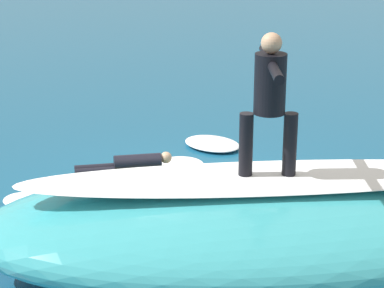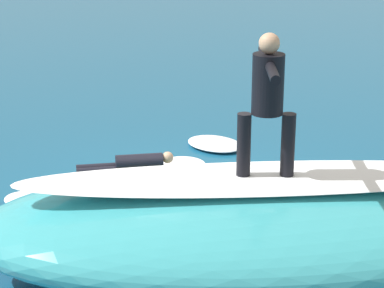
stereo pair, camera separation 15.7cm
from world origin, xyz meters
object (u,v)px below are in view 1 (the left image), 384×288
object	(u,v)px
surfboard_paddling	(138,172)
surfer_riding	(270,95)
surfboard_riding	(267,178)
surfer_paddling	(130,164)

from	to	relation	value
surfboard_paddling	surfer_riding	bearing A→B (deg)	-71.02
surfboard_riding	surfboard_paddling	bearing A→B (deg)	-60.99
surfboard_riding	surfer_riding	bearing A→B (deg)	19.31
surfer_riding	surfer_paddling	world-z (taller)	surfer_riding
surfer_riding	surfboard_paddling	distance (m)	4.15
surfboard_riding	surfer_paddling	size ratio (longest dim) A/B	1.40
surfer_paddling	surfboard_riding	bearing A→B (deg)	-69.23
surfer_riding	surfboard_paddling	world-z (taller)	surfer_riding
surfer_riding	surfer_paddling	size ratio (longest dim) A/B	1.08
surfer_riding	surfboard_riding	bearing A→B (deg)	-160.69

